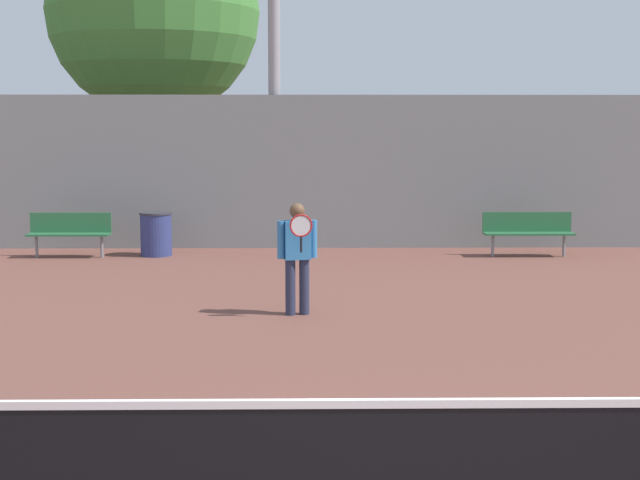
{
  "coord_description": "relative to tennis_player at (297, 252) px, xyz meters",
  "views": [
    {
      "loc": [
        -0.52,
        -5.0,
        2.6
      ],
      "look_at": [
        -0.33,
        8.37,
        0.89
      ],
      "focal_mm": 50.0,
      "sensor_mm": 36.0,
      "label": 1
    }
  ],
  "objects": [
    {
      "name": "trash_bin",
      "position": [
        -2.93,
        5.77,
        -0.43
      ],
      "size": [
        0.66,
        0.66,
        0.89
      ],
      "color": "navy",
      "rests_on": "ground_plane"
    },
    {
      "name": "tennis_player",
      "position": [
        0.0,
        0.0,
        0.0
      ],
      "size": [
        0.55,
        0.45,
        1.56
      ],
      "rotation": [
        0.0,
        0.0,
        0.2
      ],
      "color": "#282D47",
      "rests_on": "ground_plane"
    },
    {
      "name": "back_fence",
      "position": [
        0.66,
        6.9,
        0.76
      ],
      "size": [
        32.61,
        0.06,
        3.27
      ],
      "color": "gray",
      "rests_on": "ground_plane"
    },
    {
      "name": "tree_green_tall",
      "position": [
        -3.71,
        10.77,
        4.57
      ],
      "size": [
        5.31,
        5.31,
        8.12
      ],
      "color": "brown",
      "rests_on": "ground_plane"
    },
    {
      "name": "bench_adjacent_court",
      "position": [
        4.59,
        5.6,
        -0.32
      ],
      "size": [
        1.8,
        0.4,
        0.89
      ],
      "color": "#28663D",
      "rests_on": "ground_plane"
    },
    {
      "name": "bench_courtside_near",
      "position": [
        -4.62,
        5.6,
        -0.32
      ],
      "size": [
        1.62,
        0.4,
        0.89
      ],
      "color": "#28663D",
      "rests_on": "ground_plane"
    }
  ]
}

